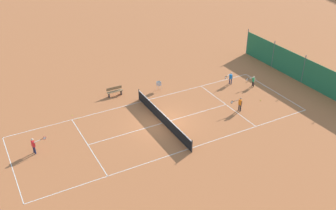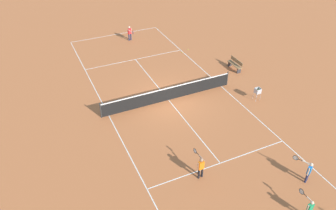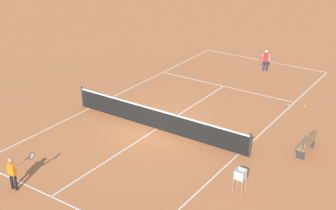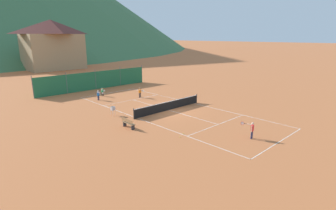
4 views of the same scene
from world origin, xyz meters
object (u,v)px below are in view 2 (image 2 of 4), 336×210
ball_hopper (258,91)px  tennis_ball_by_net_left (188,49)px  player_near_baseline (308,170)px  player_near_service (309,207)px  courtside_bench (235,64)px  player_far_service (201,166)px  tennis_ball_service_box (182,52)px  tennis_net (169,94)px  player_far_baseline (130,32)px

ball_hopper → tennis_ball_by_net_left: bearing=-86.0°
player_near_baseline → player_near_service: bearing=47.3°
player_near_baseline → tennis_ball_by_net_left: (-1.58, -15.31, -0.68)m
tennis_ball_by_net_left → courtside_bench: (-1.64, 4.54, 0.42)m
player_near_baseline → courtside_bench: player_near_baseline is taller
player_far_service → tennis_ball_service_box: 13.75m
player_near_baseline → tennis_ball_service_box: player_near_baseline is taller
tennis_net → tennis_ball_service_box: size_ratio=139.09×
ball_hopper → courtside_bench: (-1.04, -4.05, -0.21)m
player_near_baseline → player_far_baseline: size_ratio=0.93×
player_far_service → courtside_bench: (-7.77, -8.39, -0.29)m
player_far_service → player_far_baseline: player_far_baseline is taller
tennis_ball_by_net_left → tennis_net: bearing=52.7°
tennis_ball_by_net_left → tennis_ball_service_box: bearing=22.5°
player_far_service → tennis_ball_by_net_left: size_ratio=19.35×
player_far_baseline → courtside_bench: 10.07m
courtside_bench → tennis_net: bearing=14.5°
ball_hopper → player_far_service: bearing=32.8°
player_far_service → player_near_service: bearing=127.8°
ball_hopper → courtside_bench: 4.18m
player_near_baseline → tennis_ball_service_box: bearing=-93.3°
player_far_baseline → tennis_ball_service_box: (-3.10, 4.21, -0.73)m
player_far_service → courtside_bench: player_far_service is taller
player_near_service → ball_hopper: 9.08m
player_far_baseline → tennis_ball_by_net_left: player_far_baseline is taller
player_near_baseline → tennis_net: bearing=-71.1°
player_near_service → ball_hopper: bearing=-113.7°
player_near_service → courtside_bench: 13.22m
tennis_net → tennis_ball_by_net_left: tennis_net is taller
player_far_service → ball_hopper: player_far_service is taller
tennis_ball_by_net_left → ball_hopper: 8.63m
tennis_net → player_far_service: player_far_service is taller
player_far_service → player_near_baseline: (-4.54, 2.38, -0.03)m
tennis_ball_service_box → tennis_ball_by_net_left: bearing=-157.5°
tennis_ball_service_box → ball_hopper: (-1.33, 8.28, 0.63)m
tennis_ball_service_box → courtside_bench: 4.87m
tennis_ball_service_box → courtside_bench: bearing=119.2°
player_near_baseline → player_near_service: (1.47, 1.59, -0.07)m
tennis_ball_by_net_left → tennis_ball_service_box: (0.73, 0.30, 0.00)m
player_far_service → tennis_ball_by_net_left: (-6.13, -12.93, -0.71)m
player_near_baseline → player_far_baseline: player_far_baseline is taller
player_near_baseline → tennis_ball_by_net_left: 15.41m
player_far_service → player_near_baseline: 5.13m
player_far_service → tennis_net: bearing=-101.9°
tennis_ball_service_box → ball_hopper: 8.41m
tennis_net → tennis_ball_by_net_left: size_ratio=139.09×
tennis_net → player_near_baseline: 9.66m
player_far_service → ball_hopper: 8.01m
ball_hopper → courtside_bench: bearing=-104.4°
player_near_baseline → player_far_service: bearing=-27.7°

